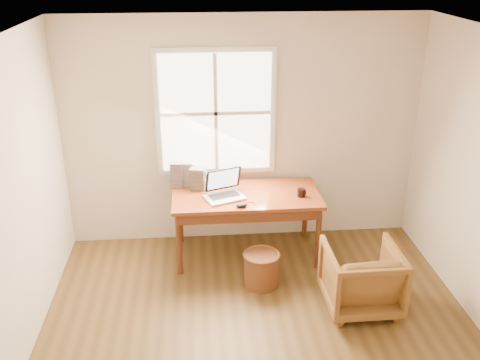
# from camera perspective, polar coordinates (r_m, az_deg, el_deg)

# --- Properties ---
(room_shell) EXTENTS (4.04, 4.54, 2.64)m
(room_shell) POSITION_cam_1_polar(r_m,az_deg,el_deg) (4.09, 2.60, -3.91)
(room_shell) COLOR brown
(room_shell) RESTS_ON ground
(desk) EXTENTS (1.60, 0.80, 0.04)m
(desk) POSITION_cam_1_polar(r_m,az_deg,el_deg) (5.81, 0.67, -1.67)
(desk) COLOR brown
(desk) RESTS_ON room_shell
(armchair) EXTENTS (0.69, 0.71, 0.64)m
(armchair) POSITION_cam_1_polar(r_m,az_deg,el_deg) (5.30, 12.81, -10.11)
(armchair) COLOR brown
(armchair) RESTS_ON room_shell
(wicker_stool) EXTENTS (0.43, 0.43, 0.35)m
(wicker_stool) POSITION_cam_1_polar(r_m,az_deg,el_deg) (5.56, 2.30, -9.51)
(wicker_stool) COLOR brown
(wicker_stool) RESTS_ON room_shell
(laptop) EXTENTS (0.54, 0.55, 0.31)m
(laptop) POSITION_cam_1_polar(r_m,az_deg,el_deg) (5.64, -1.70, -0.56)
(laptop) COLOR silver
(laptop) RESTS_ON desk
(mouse) EXTENTS (0.12, 0.08, 0.04)m
(mouse) POSITION_cam_1_polar(r_m,az_deg,el_deg) (5.50, 0.17, -2.72)
(mouse) COLOR black
(mouse) RESTS_ON desk
(coffee_mug) EXTENTS (0.09, 0.09, 0.09)m
(coffee_mug) POSITION_cam_1_polar(r_m,az_deg,el_deg) (5.76, 6.53, -1.36)
(coffee_mug) COLOR black
(coffee_mug) RESTS_ON desk
(cd_stack_a) EXTENTS (0.15, 0.14, 0.28)m
(cd_stack_a) POSITION_cam_1_polar(r_m,az_deg,el_deg) (6.00, -5.74, 0.72)
(cd_stack_a) COLOR #ABB1B7
(cd_stack_a) RESTS_ON desk
(cd_stack_b) EXTENTS (0.18, 0.16, 0.25)m
(cd_stack_b) POSITION_cam_1_polar(r_m,az_deg,el_deg) (5.89, -4.55, 0.14)
(cd_stack_b) COLOR #28292D
(cd_stack_b) RESTS_ON desk
(cd_stack_c) EXTENTS (0.14, 0.12, 0.29)m
(cd_stack_c) POSITION_cam_1_polar(r_m,az_deg,el_deg) (5.97, -6.76, 0.60)
(cd_stack_c) COLOR #A4A5B2
(cd_stack_c) RESTS_ON desk
(cd_stack_d) EXTENTS (0.13, 0.11, 0.16)m
(cd_stack_d) POSITION_cam_1_polar(r_m,az_deg,el_deg) (6.04, -4.17, 0.28)
(cd_stack_d) COLOR silver
(cd_stack_d) RESTS_ON desk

